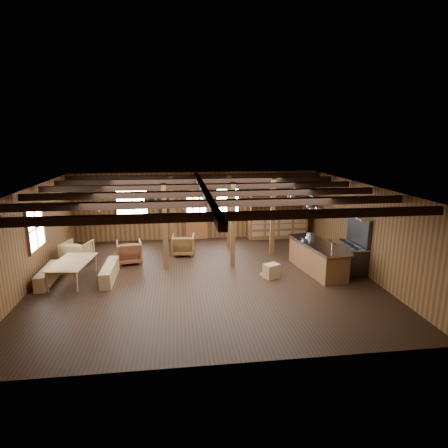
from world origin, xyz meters
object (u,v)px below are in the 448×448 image
at_px(armchair_c, 77,252).
at_px(commercial_range, 349,252).
at_px(armchair_a, 129,252).
at_px(armchair_b, 183,245).
at_px(kitchen_island, 317,257).
at_px(dining_table, 74,272).

bearing_deg(armchair_c, commercial_range, -176.03).
bearing_deg(armchair_a, armchair_b, -169.88).
relative_size(armchair_b, armchair_c, 0.93).
distance_m(commercial_range, armchair_c, 9.03).
relative_size(kitchen_island, armchair_a, 3.11).
relative_size(kitchen_island, armchair_c, 2.99).
relative_size(dining_table, armchair_c, 2.03).
height_order(commercial_range, armchair_a, commercial_range).
xyz_separation_m(kitchen_island, dining_table, (-7.50, 0.10, -0.17)).
bearing_deg(kitchen_island, dining_table, 170.76).
xyz_separation_m(armchair_a, armchair_b, (1.85, 0.66, -0.01)).
bearing_deg(armchair_a, armchair_c, -14.09).
bearing_deg(armchair_b, armchair_a, 24.67).
xyz_separation_m(commercial_range, armchair_b, (-5.26, 2.28, -0.23)).
xyz_separation_m(commercial_range, dining_table, (-8.55, 0.12, -0.29)).
xyz_separation_m(kitchen_island, commercial_range, (1.05, -0.02, 0.13)).
distance_m(armchair_b, armchair_c, 3.63).
bearing_deg(armchair_c, armchair_b, -156.60).
distance_m(kitchen_island, dining_table, 7.50).
bearing_deg(commercial_range, armchair_b, 156.55).
relative_size(armchair_a, armchair_c, 0.96).
height_order(dining_table, armchair_b, armchair_b).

